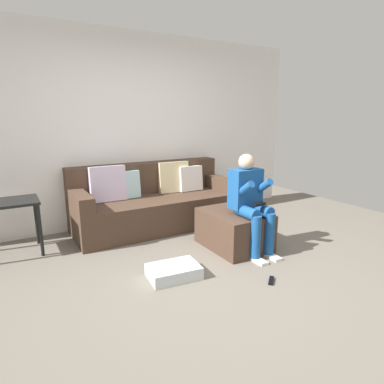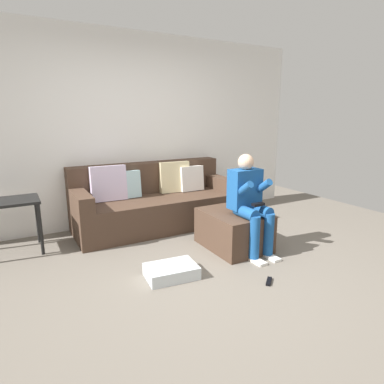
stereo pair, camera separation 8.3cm
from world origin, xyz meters
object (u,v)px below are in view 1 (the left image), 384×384
Objects in this scene: couch_sectional at (154,202)px; storage_bin at (174,271)px; side_table at (13,210)px; ottoman at (234,229)px; person_seated at (251,199)px; remote_near_ottoman at (271,281)px.

couch_sectional is 4.58× the size of storage_bin.
storage_bin is 1.94m from side_table.
storage_bin is (-0.97, -0.32, -0.16)m from ottoman.
remote_near_ottoman is at bearing -113.15° from person_seated.
remote_near_ottoman is (0.28, -2.05, -0.33)m from couch_sectional.
side_table is 2.85m from remote_near_ottoman.
remote_near_ottoman is at bearing -82.12° from couch_sectional.
remote_near_ottoman is (-0.29, -0.67, -0.61)m from person_seated.
remote_near_ottoman is (0.75, -0.55, -0.05)m from storage_bin.
side_table is (-2.30, 1.28, -0.10)m from person_seated.
couch_sectional is 1.99× the size of person_seated.
ottoman is 0.91m from remote_near_ottoman.
ottoman is at bearing 109.06° from person_seated.
person_seated is at bearing -70.94° from ottoman.
remote_near_ottoman is at bearing -35.94° from storage_bin.
person_seated is 1.80× the size of side_table.
storage_bin is at bearing -161.81° from ottoman.
storage_bin is (-0.47, -1.50, -0.28)m from couch_sectional.
couch_sectional is 2.09m from remote_near_ottoman.
side_table is at bearing 132.02° from storage_bin.
side_table is at bearing 154.14° from ottoman.
ottoman is 2.50m from side_table.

